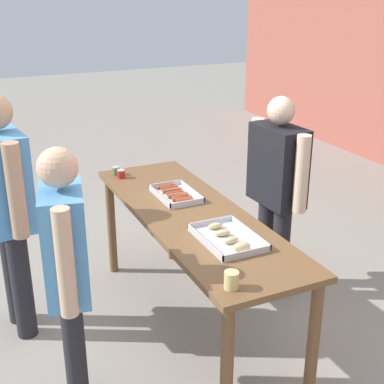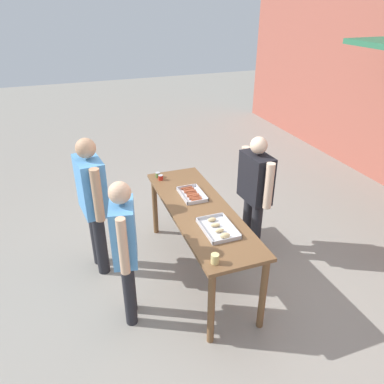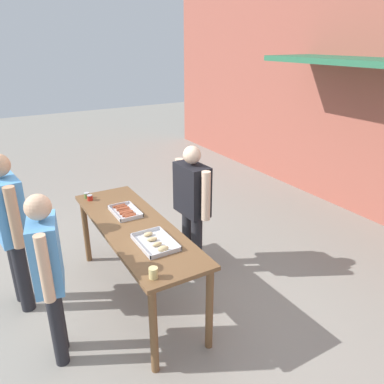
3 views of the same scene
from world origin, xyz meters
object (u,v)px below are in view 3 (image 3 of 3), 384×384
at_px(food_tray_buns, 156,243).
at_px(condiment_jar_ketchup, 90,198).
at_px(condiment_jar_mustard, 87,195).
at_px(person_server_behind_table, 192,200).
at_px(person_customer_with_cup, 48,267).
at_px(person_customer_holding_hotdog, 10,221).
at_px(beer_cup, 153,273).
at_px(food_tray_sausages, 125,212).

bearing_deg(food_tray_buns, condiment_jar_ketchup, -170.07).
distance_m(condiment_jar_mustard, person_server_behind_table, 1.28).
bearing_deg(person_customer_with_cup, person_customer_holding_hotdog, 22.72).
distance_m(condiment_jar_mustard, beer_cup, 1.89).
height_order(condiment_jar_ketchup, person_customer_holding_hotdog, person_customer_holding_hotdog).
bearing_deg(person_customer_with_cup, condiment_jar_mustard, -15.41).
xyz_separation_m(person_customer_holding_hotdog, person_customer_with_cup, (0.94, 0.18, -0.05)).
distance_m(person_server_behind_table, person_customer_holding_hotdog, 1.95).
xyz_separation_m(food_tray_sausages, person_customer_holding_hotdog, (-0.19, -1.14, 0.09)).
relative_size(condiment_jar_mustard, person_server_behind_table, 0.04).
xyz_separation_m(condiment_jar_ketchup, person_customer_holding_hotdog, (0.35, -0.90, 0.07)).
bearing_deg(person_customer_holding_hotdog, condiment_jar_ketchup, -75.79).
height_order(food_tray_sausages, condiment_jar_ketchup, condiment_jar_ketchup).
bearing_deg(beer_cup, food_tray_buns, 153.04).
height_order(food_tray_buns, person_server_behind_table, person_server_behind_table).
distance_m(condiment_jar_mustard, condiment_jar_ketchup, 0.09).
xyz_separation_m(person_server_behind_table, person_customer_holding_hotdog, (-0.31, -1.92, 0.07)).
xyz_separation_m(food_tray_sausages, condiment_jar_ketchup, (-0.55, -0.23, 0.02)).
height_order(food_tray_sausages, beer_cup, beer_cup).
xyz_separation_m(beer_cup, person_customer_with_cup, (-0.52, -0.71, -0.00)).
xyz_separation_m(food_tray_buns, person_customer_with_cup, (-0.04, -0.95, 0.03)).
height_order(food_tray_buns, person_customer_with_cup, person_customer_with_cup).
bearing_deg(food_tray_buns, food_tray_sausages, 179.89).
distance_m(beer_cup, person_customer_with_cup, 0.88).
bearing_deg(person_server_behind_table, condiment_jar_mustard, -128.94).
relative_size(food_tray_sausages, person_customer_holding_hotdog, 0.24).
height_order(condiment_jar_mustard, person_customer_holding_hotdog, person_customer_holding_hotdog).
xyz_separation_m(condiment_jar_mustard, person_server_behind_table, (0.75, 1.03, -0.00)).
relative_size(person_customer_holding_hotdog, person_customer_with_cup, 1.07).
bearing_deg(food_tray_buns, beer_cup, -26.96).
xyz_separation_m(food_tray_sausages, person_customer_with_cup, (0.74, -0.95, 0.03)).
height_order(condiment_jar_ketchup, person_customer_with_cup, person_customer_with_cup).
relative_size(food_tray_sausages, food_tray_buns, 0.88).
bearing_deg(beer_cup, condiment_jar_ketchup, 179.81).
bearing_deg(food_tray_buns, person_customer_holding_hotdog, -130.90).
height_order(person_customer_holding_hotdog, person_customer_with_cup, person_customer_holding_hotdog).
relative_size(food_tray_buns, condiment_jar_mustard, 6.91).
xyz_separation_m(condiment_jar_ketchup, person_customer_with_cup, (1.29, -0.72, 0.01)).
height_order(food_tray_sausages, condiment_jar_mustard, condiment_jar_mustard).
bearing_deg(food_tray_buns, condiment_jar_mustard, -170.19).
bearing_deg(person_server_behind_table, food_tray_buns, -52.51).
bearing_deg(beer_cup, person_customer_with_cup, -125.94).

